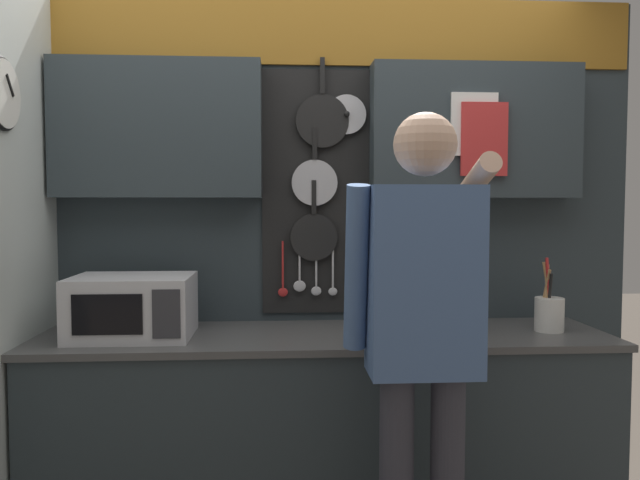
# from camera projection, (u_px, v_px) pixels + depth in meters

# --- Properties ---
(base_cabinet_counter) EXTENTS (2.48, 0.64, 0.89)m
(base_cabinet_counter) POSITION_uv_depth(u_px,v_px,m) (324.00, 433.00, 2.76)
(base_cabinet_counter) COLOR #2D383D
(base_cabinet_counter) RESTS_ON ground_plane
(back_wall_unit) EXTENTS (3.05, 0.23, 2.44)m
(back_wall_unit) POSITION_uv_depth(u_px,v_px,m) (321.00, 199.00, 2.99)
(back_wall_unit) COLOR #2D383D
(back_wall_unit) RESTS_ON ground_plane
(microwave) EXTENTS (0.50, 0.39, 0.26)m
(microwave) POSITION_uv_depth(u_px,v_px,m) (133.00, 307.00, 2.65)
(microwave) COLOR silver
(microwave) RESTS_ON base_cabinet_counter
(knife_block) EXTENTS (0.12, 0.15, 0.26)m
(knife_block) POSITION_uv_depth(u_px,v_px,m) (453.00, 312.00, 2.74)
(knife_block) COLOR brown
(knife_block) RESTS_ON base_cabinet_counter
(utensil_crock) EXTENTS (0.13, 0.13, 0.33)m
(utensil_crock) POSITION_uv_depth(u_px,v_px,m) (549.00, 312.00, 2.77)
(utensil_crock) COLOR white
(utensil_crock) RESTS_ON base_cabinet_counter
(person) EXTENTS (0.54, 0.67, 1.77)m
(person) POSITION_uv_depth(u_px,v_px,m) (423.00, 318.00, 2.16)
(person) COLOR #383842
(person) RESTS_ON ground_plane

